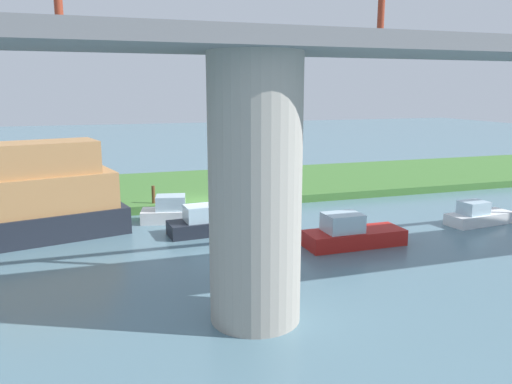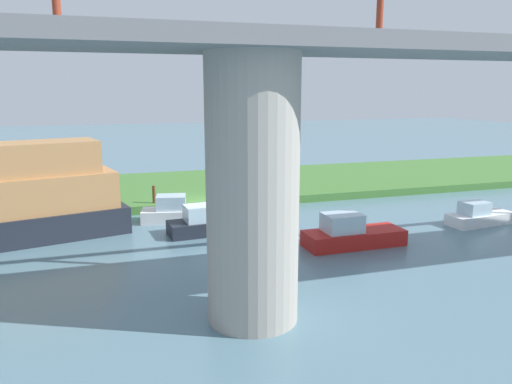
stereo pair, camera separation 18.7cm
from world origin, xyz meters
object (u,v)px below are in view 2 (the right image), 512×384
Objects in this scene: houseboat_blue at (24,201)px; skiff_small at (479,216)px; bridge_pylon at (253,192)px; person_on_bank at (272,180)px; motorboat_white at (351,234)px; mooring_post at (154,194)px; riverboat_paddlewheel at (179,212)px; pontoon_yellow at (210,223)px.

houseboat_blue reaches higher than skiff_small.
person_on_bank is (-6.58, -16.83, -2.89)m from bridge_pylon.
motorboat_white is (-14.46, 5.67, -1.34)m from houseboat_blue.
mooring_post is 2.97m from riverboat_paddlewheel.
mooring_post is 7.65m from houseboat_blue.
person_on_bank is at bearing -159.56° from houseboat_blue.
riverboat_paddlewheel is (0.33, -12.59, -3.58)m from bridge_pylon.
pontoon_yellow is at bearing -94.41° from bridge_pylon.
person_on_bank is 12.85m from skiff_small.
houseboat_blue is (7.93, -11.42, -2.19)m from bridge_pylon.
skiff_small is at bearing 169.17° from houseboat_blue.
riverboat_paddlewheel is (6.87, -6.84, -0.04)m from motorboat_white.
bridge_pylon reaches higher than houseboat_blue.
person_on_bank is at bearing -49.61° from skiff_small.
pontoon_yellow reaches higher than skiff_small.
bridge_pylon is at bearing 25.35° from skiff_small.
pontoon_yellow is at bearing -34.87° from motorboat_white.
riverboat_paddlewheel is at bearing 111.27° from mooring_post.
pontoon_yellow is at bearing 111.21° from mooring_post.
motorboat_white is at bearing 129.65° from mooring_post.
person_on_bank is 1.33× the size of mooring_post.
mooring_post is at bearing -84.79° from bridge_pylon.
houseboat_blue is (6.53, 3.89, 0.88)m from mooring_post.
pontoon_yellow is 0.96× the size of motorboat_white.
motorboat_white is (0.05, 11.08, -0.64)m from person_on_bank.
mooring_post is at bearing -26.89° from skiff_small.
bridge_pylon is 16.88m from skiff_small.
houseboat_blue reaches higher than riverboat_paddlewheel.
bridge_pylon is 1.74× the size of motorboat_white.
bridge_pylon is 15.68m from mooring_post.
houseboat_blue reaches higher than pontoon_yellow.
skiff_small is 14.40m from pontoon_yellow.
mooring_post is at bearing -68.79° from pontoon_yellow.
bridge_pylon is at bearing 68.65° from person_on_bank.
mooring_post is (7.98, 1.51, -0.18)m from person_on_bank.
person_on_bank is 0.31× the size of pontoon_yellow.
motorboat_white reaches higher than pontoon_yellow.
mooring_post reaches higher than pontoon_yellow.
person_on_bank is 0.35× the size of skiff_small.
pontoon_yellow is (14.14, -2.72, 0.07)m from skiff_small.
bridge_pylon reaches higher than motorboat_white.
houseboat_blue is at bearing 30.80° from mooring_post.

